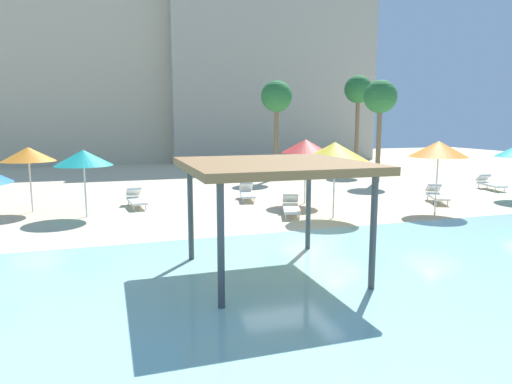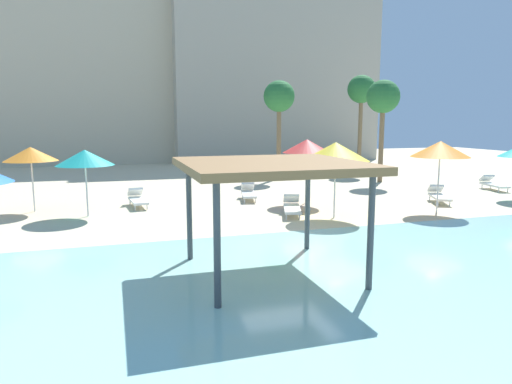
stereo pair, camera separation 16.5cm
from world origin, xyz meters
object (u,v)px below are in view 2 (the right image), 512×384
(beach_umbrella_orange_3, at_px, (31,154))
(palm_tree_0, at_px, (279,99))
(beach_umbrella_red_6, at_px, (307,146))
(beach_umbrella_teal_7, at_px, (85,158))
(shade_pavilion, at_px, (271,169))
(beach_umbrella_yellow_5, at_px, (336,152))
(lounge_chair_1, at_px, (249,192))
(lounge_chair_4, at_px, (137,199))
(palm_tree_2, at_px, (361,92))
(lounge_chair_2, at_px, (493,183))
(lounge_chair_3, at_px, (439,195))
(lounge_chair_5, at_px, (292,206))
(beach_umbrella_orange_4, at_px, (440,149))
(palm_tree_1, at_px, (383,99))

(beach_umbrella_orange_3, height_order, palm_tree_0, palm_tree_0)
(beach_umbrella_red_6, relative_size, palm_tree_0, 0.46)
(beach_umbrella_teal_7, bearing_deg, shade_pavilion, -61.99)
(beach_umbrella_yellow_5, relative_size, beach_umbrella_red_6, 1.01)
(beach_umbrella_orange_3, relative_size, lounge_chair_1, 1.30)
(lounge_chair_4, relative_size, palm_tree_2, 0.29)
(lounge_chair_2, xyz_separation_m, palm_tree_2, (-2.49, 9.43, 5.20))
(lounge_chair_3, bearing_deg, beach_umbrella_yellow_5, -50.56)
(lounge_chair_3, bearing_deg, lounge_chair_5, -60.32)
(beach_umbrella_orange_4, height_order, lounge_chair_5, beach_umbrella_orange_4)
(beach_umbrella_red_6, distance_m, lounge_chair_4, 7.55)
(lounge_chair_1, bearing_deg, beach_umbrella_teal_7, -63.00)
(lounge_chair_1, distance_m, lounge_chair_2, 13.08)
(palm_tree_0, bearing_deg, beach_umbrella_teal_7, -141.50)
(beach_umbrella_yellow_5, bearing_deg, beach_umbrella_red_6, 85.81)
(beach_umbrella_orange_3, bearing_deg, beach_umbrella_orange_4, -17.98)
(beach_umbrella_yellow_5, bearing_deg, lounge_chair_3, 14.70)
(lounge_chair_2, height_order, palm_tree_2, palm_tree_2)
(lounge_chair_5, xyz_separation_m, palm_tree_1, (8.50, 7.38, 4.48))
(palm_tree_2, bearing_deg, beach_umbrella_orange_4, -107.64)
(lounge_chair_3, bearing_deg, beach_umbrella_red_6, -81.06)
(lounge_chair_3, relative_size, palm_tree_2, 0.30)
(lounge_chair_2, bearing_deg, lounge_chair_3, -54.49)
(beach_umbrella_red_6, relative_size, lounge_chair_4, 1.43)
(beach_umbrella_orange_3, height_order, lounge_chair_3, beach_umbrella_orange_3)
(beach_umbrella_orange_3, xyz_separation_m, beach_umbrella_orange_4, (15.14, -4.91, 0.21))
(lounge_chair_5, bearing_deg, palm_tree_0, -178.47)
(palm_tree_1, bearing_deg, lounge_chair_2, -48.50)
(beach_umbrella_red_6, height_order, lounge_chair_1, beach_umbrella_red_6)
(shade_pavilion, xyz_separation_m, lounge_chair_5, (3.03, 6.27, -2.15))
(shade_pavilion, distance_m, beach_umbrella_yellow_5, 6.89)
(lounge_chair_3, bearing_deg, beach_umbrella_orange_4, -15.48)
(shade_pavilion, height_order, palm_tree_0, palm_tree_0)
(lounge_chair_5, height_order, palm_tree_0, palm_tree_0)
(palm_tree_1, bearing_deg, beach_umbrella_teal_7, -161.53)
(shade_pavilion, distance_m, lounge_chair_2, 18.12)
(beach_umbrella_teal_7, bearing_deg, lounge_chair_3, -5.57)
(lounge_chair_5, bearing_deg, lounge_chair_4, -103.95)
(lounge_chair_1, bearing_deg, shade_pavilion, -0.97)
(lounge_chair_4, bearing_deg, beach_umbrella_red_6, 73.42)
(beach_umbrella_orange_3, relative_size, beach_umbrella_teal_7, 1.02)
(beach_umbrella_orange_4, bearing_deg, lounge_chair_4, 156.50)
(beach_umbrella_orange_3, height_order, palm_tree_2, palm_tree_2)
(beach_umbrella_orange_3, height_order, lounge_chair_4, beach_umbrella_orange_3)
(lounge_chair_5, height_order, palm_tree_1, palm_tree_1)
(lounge_chair_1, bearing_deg, lounge_chair_2, 98.61)
(palm_tree_1, bearing_deg, lounge_chair_1, -158.65)
(beach_umbrella_orange_4, xyz_separation_m, beach_umbrella_yellow_5, (-4.29, 0.34, -0.03))
(beach_umbrella_orange_3, distance_m, beach_umbrella_teal_7, 2.62)
(beach_umbrella_orange_4, bearing_deg, palm_tree_1, 71.55)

